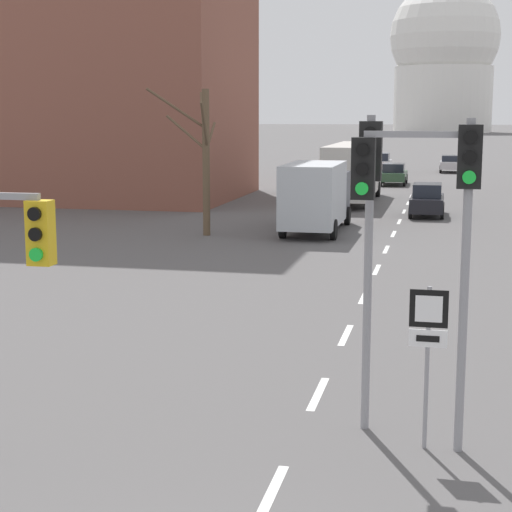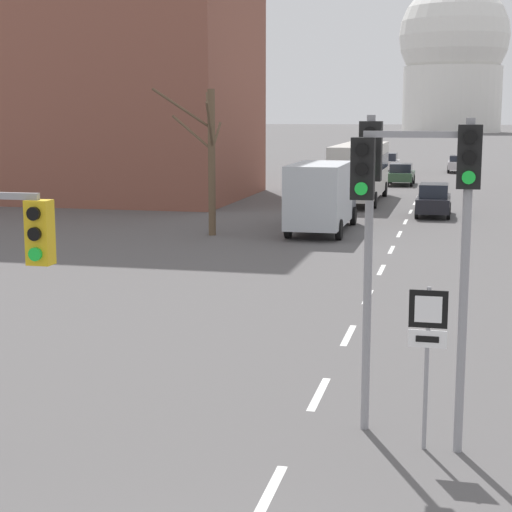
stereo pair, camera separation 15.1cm
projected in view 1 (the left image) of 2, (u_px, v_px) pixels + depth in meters
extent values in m
cube|color=silver|center=(271.00, 494.00, 12.08)|extent=(0.16, 2.00, 0.01)
cube|color=silver|center=(318.00, 394.00, 16.41)|extent=(0.16, 2.00, 0.01)
cube|color=silver|center=(346.00, 335.00, 20.74)|extent=(0.16, 2.00, 0.01)
cube|color=silver|center=(364.00, 297.00, 25.07)|extent=(0.16, 2.00, 0.01)
cube|color=silver|center=(377.00, 270.00, 29.40)|extent=(0.16, 2.00, 0.01)
cube|color=silver|center=(386.00, 249.00, 33.73)|extent=(0.16, 2.00, 0.01)
cube|color=silver|center=(393.00, 234.00, 38.06)|extent=(0.16, 2.00, 0.01)
cube|color=silver|center=(399.00, 222.00, 42.39)|extent=(0.16, 2.00, 0.01)
cube|color=silver|center=(404.00, 211.00, 46.72)|extent=(0.16, 2.00, 0.01)
cube|color=silver|center=(408.00, 203.00, 51.05)|extent=(0.16, 2.00, 0.01)
cube|color=silver|center=(411.00, 196.00, 55.38)|extent=(0.16, 2.00, 0.01)
cylinder|color=gray|center=(464.00, 290.00, 13.22)|extent=(0.14, 0.14, 5.25)
cube|color=black|center=(470.00, 157.00, 12.89)|extent=(0.36, 0.28, 0.96)
cylinder|color=black|center=(471.00, 137.00, 12.67)|extent=(0.20, 0.06, 0.20)
cylinder|color=black|center=(470.00, 157.00, 12.72)|extent=(0.20, 0.06, 0.20)
cylinder|color=green|center=(469.00, 177.00, 12.77)|extent=(0.20, 0.06, 0.20)
cube|color=gray|center=(417.00, 134.00, 13.00)|extent=(1.60, 0.10, 0.10)
cube|color=black|center=(363.00, 168.00, 13.26)|extent=(0.36, 0.28, 0.96)
cylinder|color=black|center=(363.00, 150.00, 13.05)|extent=(0.20, 0.06, 0.20)
cylinder|color=black|center=(362.00, 169.00, 13.10)|extent=(0.20, 0.06, 0.20)
cylinder|color=green|center=(362.00, 189.00, 13.15)|extent=(0.20, 0.06, 0.20)
cube|color=gray|center=(1.00, 196.00, 12.59)|extent=(1.21, 0.10, 0.10)
cube|color=gold|center=(41.00, 233.00, 12.54)|extent=(0.36, 0.28, 0.96)
cylinder|color=black|center=(34.00, 214.00, 12.33)|extent=(0.20, 0.06, 0.20)
cylinder|color=black|center=(35.00, 234.00, 12.38)|extent=(0.20, 0.06, 0.20)
cylinder|color=green|center=(36.00, 255.00, 12.43)|extent=(0.20, 0.06, 0.20)
cylinder|color=gray|center=(368.00, 276.00, 14.19)|extent=(0.14, 0.14, 5.30)
cube|color=black|center=(371.00, 151.00, 13.85)|extent=(0.36, 0.28, 0.96)
cylinder|color=black|center=(370.00, 133.00, 13.64)|extent=(0.20, 0.06, 0.20)
cylinder|color=black|center=(370.00, 152.00, 13.69)|extent=(0.20, 0.06, 0.20)
cylinder|color=green|center=(369.00, 170.00, 13.74)|extent=(0.20, 0.06, 0.20)
cylinder|color=gray|center=(427.00, 369.00, 13.54)|extent=(0.07, 0.07, 2.65)
cube|color=black|center=(429.00, 309.00, 13.36)|extent=(0.60, 0.03, 0.60)
cube|color=white|center=(429.00, 309.00, 13.34)|extent=(0.42, 0.01, 0.42)
cube|color=white|center=(428.00, 338.00, 13.44)|extent=(0.60, 0.03, 0.28)
cube|color=black|center=(428.00, 339.00, 13.42)|extent=(0.36, 0.01, 0.10)
cube|color=silver|center=(381.00, 164.00, 78.40)|extent=(1.67, 4.54, 0.66)
cube|color=#1E232D|center=(381.00, 157.00, 78.07)|extent=(1.42, 2.18, 0.69)
cylinder|color=black|center=(374.00, 167.00, 79.97)|extent=(0.18, 0.71, 0.71)
cylinder|color=black|center=(391.00, 167.00, 79.63)|extent=(0.18, 0.71, 0.71)
cylinder|color=black|center=(371.00, 169.00, 77.27)|extent=(0.18, 0.71, 0.71)
cylinder|color=black|center=(389.00, 169.00, 76.93)|extent=(0.18, 0.71, 0.71)
cube|color=#B7B7BC|center=(450.00, 165.00, 77.47)|extent=(1.75, 4.20, 0.66)
cube|color=#1E232D|center=(450.00, 158.00, 77.17)|extent=(1.49, 2.01, 0.53)
cylinder|color=black|center=(441.00, 167.00, 78.96)|extent=(0.18, 0.71, 0.71)
cylinder|color=black|center=(459.00, 168.00, 78.60)|extent=(0.18, 0.71, 0.71)
cylinder|color=black|center=(440.00, 169.00, 76.45)|extent=(0.18, 0.71, 0.71)
cylinder|color=black|center=(459.00, 169.00, 76.10)|extent=(0.18, 0.71, 0.71)
cube|color=black|center=(427.00, 203.00, 44.59)|extent=(1.68, 4.25, 0.72)
cube|color=#1E232D|center=(427.00, 190.00, 44.27)|extent=(1.43, 2.04, 0.68)
cylinder|color=black|center=(412.00, 207.00, 46.09)|extent=(0.18, 0.62, 0.62)
cylinder|color=black|center=(443.00, 208.00, 45.75)|extent=(0.18, 0.62, 0.62)
cylinder|color=black|center=(410.00, 213.00, 43.56)|extent=(0.18, 0.62, 0.62)
cylinder|color=black|center=(442.00, 213.00, 43.21)|extent=(0.18, 0.62, 0.62)
cube|color=#2D4C33|center=(394.00, 176.00, 63.94)|extent=(1.83, 4.37, 0.63)
cube|color=#1E232D|center=(394.00, 168.00, 63.63)|extent=(1.55, 2.10, 0.63)
cylinder|color=black|center=(383.00, 179.00, 65.49)|extent=(0.18, 0.71, 0.71)
cylinder|color=black|center=(406.00, 179.00, 65.11)|extent=(0.18, 0.71, 0.71)
cylinder|color=black|center=(381.00, 181.00, 62.88)|extent=(0.18, 0.71, 0.71)
cylinder|color=black|center=(404.00, 182.00, 62.51)|extent=(0.18, 0.71, 0.71)
cube|color=beige|center=(353.00, 169.00, 51.30)|extent=(2.50, 10.80, 3.00)
cube|color=black|center=(353.00, 163.00, 51.24)|extent=(2.52, 10.26, 0.90)
cylinder|color=black|center=(341.00, 188.00, 55.45)|extent=(0.26, 0.96, 0.96)
cylinder|color=black|center=(378.00, 189.00, 54.93)|extent=(0.26, 0.96, 0.96)
cylinder|color=black|center=(326.00, 199.00, 48.69)|extent=(0.26, 0.96, 0.96)
cylinder|color=black|center=(368.00, 200.00, 48.17)|extent=(0.26, 0.96, 0.96)
cube|color=#333842|center=(325.00, 194.00, 41.15)|extent=(2.20, 2.00, 2.10)
cube|color=#B2B7BC|center=(314.00, 194.00, 37.64)|extent=(2.30, 5.20, 2.70)
cylinder|color=black|center=(302.00, 215.00, 41.56)|extent=(0.24, 0.88, 0.88)
cylinder|color=black|center=(347.00, 216.00, 41.09)|extent=(0.24, 0.88, 0.88)
cylinder|color=black|center=(283.00, 228.00, 36.72)|extent=(0.24, 0.88, 0.88)
cylinder|color=black|center=(334.00, 230.00, 36.25)|extent=(0.24, 0.88, 0.88)
cylinder|color=brown|center=(206.00, 163.00, 37.16)|extent=(0.32, 0.32, 6.35)
cylinder|color=brown|center=(203.00, 121.00, 37.81)|extent=(0.80, 1.92, 2.57)
cylinder|color=brown|center=(186.00, 132.00, 37.38)|extent=(2.00, 0.68, 1.52)
cylinder|color=brown|center=(210.00, 137.00, 37.79)|extent=(0.17, 1.74, 1.35)
cylinder|color=brown|center=(176.00, 108.00, 36.50)|extent=(2.29, 1.35, 1.76)
cylinder|color=brown|center=(204.00, 125.00, 35.85)|extent=(0.48, 2.13, 1.99)
cylinder|color=silver|center=(443.00, 100.00, 237.68)|extent=(26.95, 26.95, 17.97)
sphere|color=silver|center=(445.00, 36.00, 234.83)|extent=(29.94, 29.94, 29.94)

